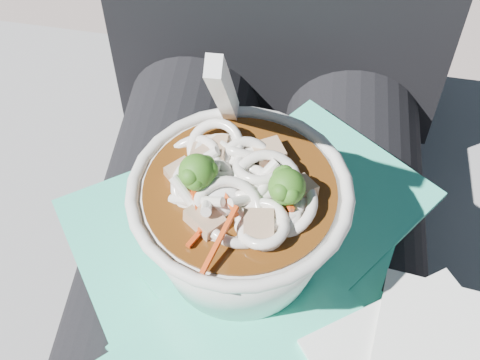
# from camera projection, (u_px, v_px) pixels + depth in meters

# --- Properties ---
(stone_ledge) EXTENTS (1.03, 0.56, 0.43)m
(stone_ledge) POSITION_uv_depth(u_px,v_px,m) (259.00, 301.00, 0.91)
(stone_ledge) COLOR slate
(stone_ledge) RESTS_ON ground
(lap) EXTENTS (0.31, 0.48, 0.14)m
(lap) POSITION_uv_depth(u_px,v_px,m) (249.00, 301.00, 0.59)
(lap) COLOR black
(lap) RESTS_ON stone_ledge
(person_body) EXTENTS (0.34, 0.94, 0.98)m
(person_body) POSITION_uv_depth(u_px,v_px,m) (261.00, 197.00, 0.62)
(person_body) COLOR black
(person_body) RESTS_ON ground
(plastic_bag) EXTENTS (0.35, 0.44, 0.02)m
(plastic_bag) POSITION_uv_depth(u_px,v_px,m) (265.00, 311.00, 0.50)
(plastic_bag) COLOR #30CBA5
(plastic_bag) RESTS_ON lap
(udon_bowl) EXTENTS (0.18, 0.18, 0.20)m
(udon_bowl) POSITION_uv_depth(u_px,v_px,m) (240.00, 215.00, 0.47)
(udon_bowl) COLOR silver
(udon_bowl) RESTS_ON plastic_bag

